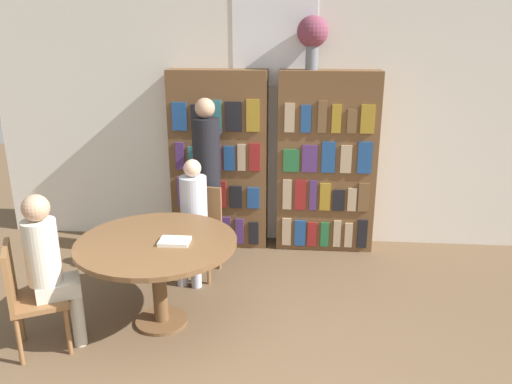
% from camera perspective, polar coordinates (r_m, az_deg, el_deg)
% --- Properties ---
extents(wall_back, '(6.40, 0.07, 3.00)m').
position_cam_1_polar(wall_back, '(5.64, 2.05, 9.08)').
color(wall_back, silver).
rests_on(wall_back, ground_plane).
extents(bookshelf_left, '(1.07, 0.34, 1.99)m').
position_cam_1_polar(bookshelf_left, '(5.61, -4.20, 3.62)').
color(bookshelf_left, brown).
rests_on(bookshelf_left, ground_plane).
extents(bookshelf_right, '(1.07, 0.34, 1.99)m').
position_cam_1_polar(bookshelf_right, '(5.56, 8.04, 3.33)').
color(bookshelf_right, brown).
rests_on(bookshelf_right, ground_plane).
extents(flower_vase, '(0.32, 0.32, 0.54)m').
position_cam_1_polar(flower_vase, '(5.38, 6.48, 17.45)').
color(flower_vase, slate).
rests_on(flower_vase, bookshelf_right).
extents(reading_table, '(1.31, 1.31, 0.76)m').
position_cam_1_polar(reading_table, '(4.18, -11.21, -6.87)').
color(reading_table, brown).
rests_on(reading_table, ground_plane).
extents(chair_near_camera, '(0.54, 0.54, 0.89)m').
position_cam_1_polar(chair_near_camera, '(4.21, -24.63, -10.44)').
color(chair_near_camera, brown).
rests_on(chair_near_camera, ground_plane).
extents(chair_left_side, '(0.46, 0.46, 0.89)m').
position_cam_1_polar(chair_left_side, '(5.08, -6.46, -3.95)').
color(chair_left_side, brown).
rests_on(chair_left_side, ground_plane).
extents(seated_reader_left, '(0.31, 0.39, 1.22)m').
position_cam_1_polar(seated_reader_left, '(4.85, -7.27, -2.54)').
color(seated_reader_left, '#B2B7C6').
rests_on(seated_reader_left, ground_plane).
extents(seated_reader_right, '(0.40, 0.37, 1.25)m').
position_cam_1_polar(seated_reader_right, '(4.10, -22.51, -7.45)').
color(seated_reader_right, beige).
rests_on(seated_reader_right, ground_plane).
extents(librarian_standing, '(0.28, 0.55, 1.75)m').
position_cam_1_polar(librarian_standing, '(5.13, -5.63, 3.04)').
color(librarian_standing, black).
rests_on(librarian_standing, ground_plane).
extents(open_book_on_table, '(0.24, 0.18, 0.03)m').
position_cam_1_polar(open_book_on_table, '(4.05, -9.28, -5.60)').
color(open_book_on_table, silver).
rests_on(open_book_on_table, reading_table).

